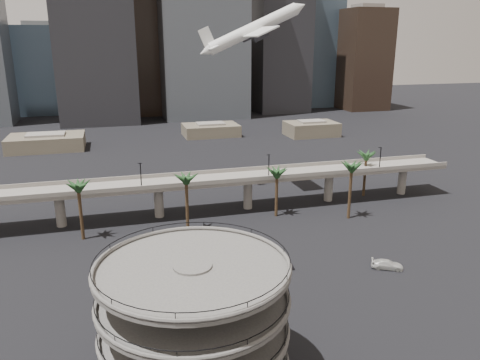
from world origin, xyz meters
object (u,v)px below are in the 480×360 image
object	(u,v)px
car_a	(176,282)
airborne_jet	(253,30)
parking_ramp	(194,315)
car_c	(387,264)
car_b	(282,266)
overpass	(204,184)

from	to	relation	value
car_a	airborne_jet	bearing A→B (deg)	0.10
parking_ramp	car_c	distance (m)	45.53
airborne_jet	car_a	distance (m)	73.83
airborne_jet	car_b	xyz separation A→B (m)	(-9.96, -51.71, -42.50)
overpass	airborne_jet	xyz separation A→B (m)	(17.72, 18.44, 35.84)
parking_ramp	airborne_jet	size ratio (longest dim) A/B	0.73
car_b	car_c	size ratio (longest dim) A/B	0.73
airborne_jet	parking_ramp	bearing A→B (deg)	-112.25
overpass	airborne_jet	distance (m)	44.03
airborne_jet	car_c	xyz separation A→B (m)	(8.72, -56.57, -42.36)
airborne_jet	car_b	world-z (taller)	airborne_jet
overpass	car_b	size ratio (longest dim) A/B	31.47
overpass	car_c	world-z (taller)	overpass
parking_ramp	airborne_jet	xyz separation A→B (m)	(30.72, 77.44, 33.35)
car_c	overpass	bearing A→B (deg)	61.81
car_a	car_c	bearing A→B (deg)	-66.34
car_b	car_c	xyz separation A→B (m)	(18.68, -4.86, 0.14)
airborne_jet	overpass	bearing A→B (deg)	-134.47
car_b	car_c	bearing A→B (deg)	-99.38
parking_ramp	overpass	bearing A→B (deg)	77.57
parking_ramp	car_b	xyz separation A→B (m)	(20.77, 25.73, -9.16)
overpass	car_a	size ratio (longest dim) A/B	28.80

